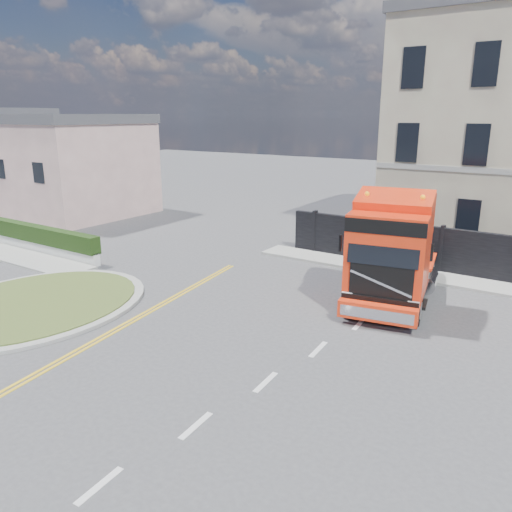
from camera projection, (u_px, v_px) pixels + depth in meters
The scene contains 9 objects.
ground at pixel (243, 322), 16.38m from camera, with size 120.00×120.00×0.00m, color #424244.
traffic_island at pixel (33, 305), 17.66m from camera, with size 6.80×6.80×0.17m.
hedge_wall at pixel (42, 239), 24.28m from camera, with size 8.00×0.55×1.35m.
pavement_side at pixel (23, 258), 23.58m from camera, with size 8.50×1.80×0.10m, color gray.
seaside_bldg_pink at pixel (75, 170), 33.39m from camera, with size 8.00×8.00×6.00m, color beige.
seaside_bldg_cream at pixel (32, 168), 39.38m from camera, with size 9.00×8.00×5.00m, color beige.
hoarding_fence at pixel (507, 260), 19.84m from camera, with size 18.80×0.25×2.00m.
pavement_far at pixel (485, 286), 19.67m from camera, with size 20.00×1.60×0.12m, color gray.
truck at pixel (391, 257), 17.37m from camera, with size 3.60×6.99×3.99m.
Camera 1 is at (8.72, -12.40, 6.59)m, focal length 35.00 mm.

